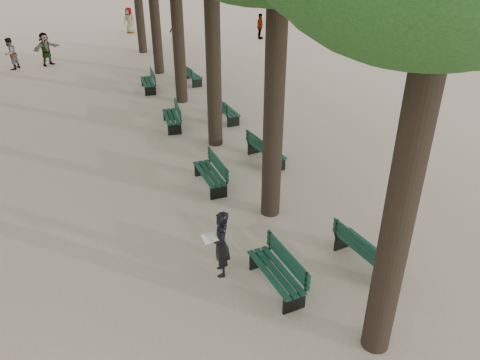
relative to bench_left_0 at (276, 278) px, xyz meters
name	(u,v)px	position (x,y,z in m)	size (l,w,h in m)	color
ground	(262,295)	(-0.37, -0.11, -0.27)	(120.00, 120.00, 0.00)	#C0A991
bench_left_0	(276,278)	(0.00, 0.00, 0.00)	(0.71, 1.84, 0.92)	black
bench_left_1	(210,178)	(0.00, 4.89, 0.00)	(0.61, 1.81, 0.92)	black
bench_left_2	(172,121)	(0.00, 10.00, 0.00)	(0.75, 1.85, 0.92)	black
bench_left_3	(148,85)	(0.00, 15.00, 0.00)	(0.69, 1.83, 0.92)	black
bench_right_0	(365,256)	(2.27, -0.03, 0.00)	(0.81, 1.86, 0.92)	black
bench_right_1	(266,155)	(2.27, 5.84, 0.00)	(0.81, 1.86, 0.92)	black
bench_right_2	(226,114)	(2.27, 10.01, 0.00)	(0.67, 1.83, 0.92)	black
bench_right_3	(191,78)	(2.27, 15.46, 0.00)	(0.78, 1.86, 0.92)	black
man_with_map	(221,244)	(-0.96, 0.90, 0.54)	(0.66, 0.71, 1.63)	black
pedestrian_e	(46,49)	(-4.51, 21.68, 0.64)	(1.70, 0.37, 1.83)	#262628
pedestrian_a	(10,54)	(-6.34, 21.42, 0.58)	(0.83, 0.34, 1.71)	#262628
pedestrian_d	(129,20)	(1.32, 29.21, 0.64)	(0.89, 0.36, 1.82)	#262628
pedestrian_b	(176,29)	(3.93, 25.38, 0.52)	(1.02, 0.31, 1.57)	#262628
pedestrian_c	(260,26)	(9.56, 23.97, 0.59)	(1.00, 0.34, 1.71)	#262628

